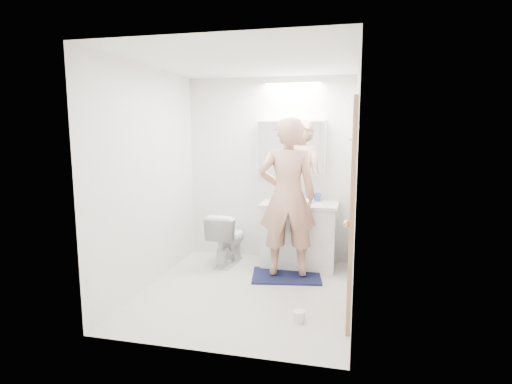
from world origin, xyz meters
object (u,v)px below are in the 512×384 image
(vanity_cabinet, at_px, (299,236))
(toilet_paper_roll, at_px, (299,316))
(person, at_px, (287,197))
(soap_bottle_b, at_px, (287,194))
(soap_bottle_a, at_px, (280,192))
(toilet, at_px, (228,238))
(medicine_cabinet, at_px, (291,148))
(toothbrush_cup, at_px, (317,197))

(vanity_cabinet, distance_m, toilet_paper_roll, 1.59)
(person, bearing_deg, soap_bottle_b, -89.99)
(soap_bottle_a, bearing_deg, toilet_paper_roll, -74.29)
(toilet, bearing_deg, soap_bottle_b, -152.77)
(toilet, relative_size, soap_bottle_b, 4.43)
(soap_bottle_a, bearing_deg, vanity_cabinet, -28.51)
(toilet, distance_m, toilet_paper_roll, 1.83)
(medicine_cabinet, xyz_separation_m, soap_bottle_a, (-0.13, -0.06, -0.58))
(vanity_cabinet, height_order, soap_bottle_b, soap_bottle_b)
(medicine_cabinet, relative_size, toilet, 1.30)
(person, relative_size, soap_bottle_a, 8.78)
(medicine_cabinet, relative_size, person, 0.48)
(soap_bottle_b, relative_size, toilet_paper_roll, 1.39)
(person, distance_m, soap_bottle_a, 0.62)
(soap_bottle_a, bearing_deg, soap_bottle_b, 20.16)
(toilet, height_order, toilet_paper_roll, toilet)
(medicine_cabinet, xyz_separation_m, person, (0.06, -0.65, -0.54))
(soap_bottle_b, bearing_deg, medicine_cabinet, 31.64)
(vanity_cabinet, height_order, toilet, vanity_cabinet)
(toilet, relative_size, person, 0.37)
(vanity_cabinet, relative_size, person, 0.49)
(toilet, distance_m, toothbrush_cup, 1.27)
(soap_bottle_b, height_order, toilet_paper_roll, soap_bottle_b)
(soap_bottle_a, height_order, toilet_paper_roll, soap_bottle_a)
(soap_bottle_b, bearing_deg, toilet_paper_roll, -77.11)
(person, xyz_separation_m, soap_bottle_b, (-0.10, 0.62, -0.07))
(soap_bottle_b, relative_size, toothbrush_cup, 1.42)
(person, bearing_deg, vanity_cabinet, -111.22)
(person, relative_size, toothbrush_cup, 17.00)
(medicine_cabinet, height_order, toilet_paper_roll, medicine_cabinet)
(medicine_cabinet, distance_m, toothbrush_cup, 0.72)
(soap_bottle_a, height_order, soap_bottle_b, soap_bottle_a)
(soap_bottle_b, height_order, toothbrush_cup, soap_bottle_b)
(toothbrush_cup, bearing_deg, soap_bottle_a, -178.81)
(toilet_paper_roll, bearing_deg, soap_bottle_a, 105.71)
(soap_bottle_b, distance_m, toothbrush_cup, 0.40)
(vanity_cabinet, height_order, soap_bottle_a, soap_bottle_a)
(toilet, bearing_deg, vanity_cabinet, -167.88)
(toilet, bearing_deg, person, 163.62)
(vanity_cabinet, bearing_deg, toilet_paper_roll, -82.64)
(toilet, bearing_deg, toilet_paper_roll, 132.96)
(medicine_cabinet, bearing_deg, vanity_cabinet, -55.23)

